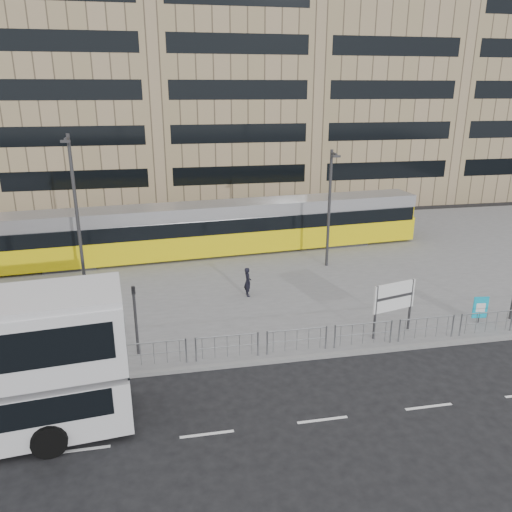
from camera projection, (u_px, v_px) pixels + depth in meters
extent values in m
plane|color=black|center=(246.00, 366.00, 20.61)|extent=(120.00, 120.00, 0.00)
cube|color=slate|center=(214.00, 267.00, 31.76)|extent=(64.00, 24.00, 0.15)
cube|color=gray|center=(246.00, 364.00, 20.64)|extent=(64.00, 0.25, 0.17)
cube|color=#988162|center=(80.00, 87.00, 46.98)|extent=(14.00, 16.00, 22.00)
cube|color=#988162|center=(227.00, 77.00, 49.16)|extent=(14.00, 16.00, 24.00)
cube|color=#988162|center=(360.00, 93.00, 52.14)|extent=(14.00, 16.00, 21.00)
cube|color=#988162|center=(481.00, 83.00, 54.33)|extent=(14.00, 16.00, 23.00)
cylinder|color=gray|center=(290.00, 330.00, 21.05)|extent=(32.00, 0.05, 0.05)
cylinder|color=gray|center=(290.00, 341.00, 21.21)|extent=(32.00, 0.04, 0.04)
cube|color=white|center=(294.00, 423.00, 17.07)|extent=(62.00, 0.12, 0.01)
cylinder|color=black|center=(49.00, 441.00, 15.39)|extent=(1.14, 0.45, 1.11)
cylinder|color=black|center=(56.00, 391.00, 17.95)|extent=(1.14, 0.45, 1.11)
cube|color=yellow|center=(215.00, 239.00, 34.06)|extent=(29.40, 5.34, 1.67)
cube|color=black|center=(214.00, 223.00, 33.69)|extent=(28.98, 5.34, 0.94)
cube|color=#AEADB3|center=(214.00, 210.00, 33.41)|extent=(29.38, 5.11, 0.84)
cube|color=yellow|center=(397.00, 216.00, 37.49)|extent=(1.46, 2.46, 2.72)
cylinder|color=#2D2D30|center=(214.00, 228.00, 33.81)|extent=(2.70, 2.70, 3.14)
cube|color=#2D2D30|center=(340.00, 238.00, 36.74)|extent=(3.36, 2.90, 0.52)
cube|color=#2D2D30|center=(70.00, 261.00, 31.85)|extent=(3.36, 2.90, 0.52)
cylinder|color=#2D2D30|center=(375.00, 313.00, 22.16)|extent=(0.11, 0.11, 2.54)
cylinder|color=#2D2D30|center=(410.00, 305.00, 22.96)|extent=(0.11, 0.11, 2.54)
cube|color=white|center=(394.00, 297.00, 22.37)|extent=(2.16, 0.63, 1.33)
cylinder|color=#2D2D30|center=(479.00, 316.00, 23.95)|extent=(0.06, 0.06, 0.72)
cube|color=#0DA3C8|center=(480.00, 307.00, 23.81)|extent=(0.73, 0.14, 1.09)
cube|color=white|center=(481.00, 308.00, 23.78)|extent=(0.45, 0.06, 0.45)
imported|color=black|center=(248.00, 282.00, 26.99)|extent=(0.44, 0.62, 1.62)
cylinder|color=#2D2D30|center=(136.00, 322.00, 20.76)|extent=(0.12, 0.12, 3.00)
imported|color=#2D2D30|center=(134.00, 298.00, 20.41)|extent=(0.19, 0.22, 1.00)
cylinder|color=#2D2D30|center=(78.00, 218.00, 25.96)|extent=(0.18, 0.18, 8.64)
cylinder|color=#2D2D30|center=(67.00, 138.00, 24.28)|extent=(0.14, 0.90, 0.14)
cube|color=#2D2D30|center=(65.00, 141.00, 23.89)|extent=(0.45, 0.20, 0.12)
cylinder|color=#2D2D30|center=(329.00, 210.00, 30.75)|extent=(0.18, 0.18, 7.31)
cylinder|color=#2D2D30|center=(334.00, 154.00, 29.28)|extent=(0.14, 0.90, 0.14)
cube|color=#2D2D30|center=(336.00, 156.00, 28.89)|extent=(0.45, 0.20, 0.12)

